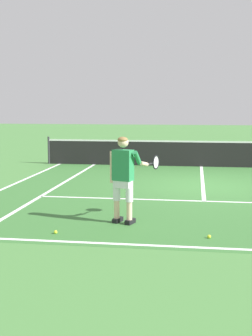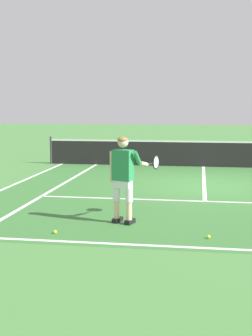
{
  "view_description": "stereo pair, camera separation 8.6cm",
  "coord_description": "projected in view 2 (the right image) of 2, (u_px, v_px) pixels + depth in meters",
  "views": [
    {
      "loc": [
        -0.23,
        -13.46,
        2.34
      ],
      "look_at": [
        -1.62,
        -4.17,
        1.05
      ],
      "focal_mm": 50.08,
      "sensor_mm": 36.0,
      "label": 1
    },
    {
      "loc": [
        -0.15,
        -13.45,
        2.34
      ],
      "look_at": [
        -1.62,
        -4.17,
        1.05
      ],
      "focal_mm": 50.08,
      "sensor_mm": 36.0,
      "label": 2
    }
  ],
  "objects": [
    {
      "name": "tennis_ball_by_baseline",
      "position": [
        55.0,
        232.0,
        8.5
      ],
      "size": [
        0.07,
        0.07,
        0.07
      ],
      "primitive_type": "sphere",
      "color": "#CCE02D",
      "rests_on": "ground"
    },
    {
      "name": "line_baseline",
      "position": [
        207.0,
        248.0,
        7.64
      ],
      "size": [
        10.98,
        0.1,
        0.01
      ],
      "primitive_type": "cube",
      "color": "white",
      "rests_on": "ground"
    },
    {
      "name": "tennis_player",
      "position": [
        124.0,
        174.0,
        9.12
      ],
      "size": [
        0.91,
        1.01,
        1.71
      ],
      "color": "black",
      "rests_on": "ground"
    },
    {
      "name": "tennis_ball_near_feet",
      "position": [
        208.0,
        237.0,
        8.18
      ],
      "size": [
        0.07,
        0.07,
        0.07
      ],
      "primitive_type": "sphere",
      "color": "#CCE02D",
      "rests_on": "ground"
    },
    {
      "name": "court_inner_surface",
      "position": [
        204.0,
        191.0,
        12.6
      ],
      "size": [
        10.98,
        10.55,
        0.0
      ],
      "primitive_type": "cube",
      "color": "#387033",
      "rests_on": "ground"
    },
    {
      "name": "line_singles_left",
      "position": [
        57.0,
        187.0,
        13.24
      ],
      "size": [
        0.1,
        10.15,
        0.01
      ],
      "primitive_type": "cube",
      "color": "white",
      "rests_on": "ground"
    },
    {
      "name": "tennis_net",
      "position": [
        204.0,
        154.0,
        17.5
      ],
      "size": [
        11.96,
        0.08,
        1.07
      ],
      "color": "#333338",
      "rests_on": "ground"
    },
    {
      "name": "ground_plane",
      "position": [
        204.0,
        186.0,
        13.45
      ],
      "size": [
        80.0,
        80.0,
        0.0
      ],
      "primitive_type": "plane",
      "color": "#477F3D"
    },
    {
      "name": "line_service",
      "position": [
        205.0,
        201.0,
        11.31
      ],
      "size": [
        8.23,
        0.1,
        0.01
      ],
      "primitive_type": "cube",
      "color": "white",
      "rests_on": "ground"
    },
    {
      "name": "line_centre_service",
      "position": [
        204.0,
        180.0,
        14.44
      ],
      "size": [
        0.1,
        6.4,
        0.01
      ],
      "primitive_type": "cube",
      "color": "white",
      "rests_on": "ground"
    },
    {
      "name": "line_doubles_left",
      "position": [
        11.0,
        186.0,
        13.45
      ],
      "size": [
        0.1,
        10.15,
        0.01
      ],
      "primitive_type": "cube",
      "color": "white",
      "rests_on": "ground"
    }
  ]
}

